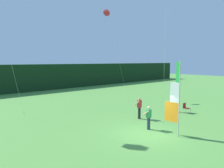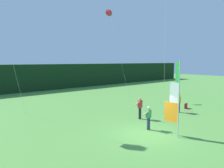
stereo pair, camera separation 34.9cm
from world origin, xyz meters
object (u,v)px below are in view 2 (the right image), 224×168
object	(u,v)px
person_far_left	(149,117)
folding_chair	(187,108)
kite_red_delta_2	(109,13)
person_mid_field	(140,108)
banner_flag	(174,100)
person_near_banner	(179,103)

from	to	relation	value
person_far_left	folding_chair	distance (m)	6.30
person_far_left	kite_red_delta_2	bearing A→B (deg)	60.51
person_mid_field	folding_chair	world-z (taller)	person_mid_field
kite_red_delta_2	folding_chair	bearing A→B (deg)	-91.48
banner_flag	person_far_left	size ratio (longest dim) A/B	2.92
person_mid_field	folding_chair	size ratio (longest dim) A/B	1.95
banner_flag	person_far_left	world-z (taller)	banner_flag
banner_flag	person_mid_field	world-z (taller)	banner_flag
folding_chair	person_near_banner	bearing A→B (deg)	109.15
person_near_banner	folding_chair	distance (m)	0.85
folding_chair	banner_flag	bearing A→B (deg)	-157.25
banner_flag	kite_red_delta_2	xyz separation A→B (m)	(6.37, 13.40, 8.23)
banner_flag	person_mid_field	size ratio (longest dim) A/B	2.70
folding_chair	person_mid_field	bearing A→B (deg)	161.44
person_mid_field	person_near_banner	bearing A→B (deg)	-10.80
person_mid_field	folding_chair	distance (m)	4.84
banner_flag	folding_chair	size ratio (longest dim) A/B	5.25
banner_flag	folding_chair	world-z (taller)	banner_flag
banner_flag	folding_chair	bearing A→B (deg)	22.75
person_near_banner	folding_chair	world-z (taller)	person_near_banner
person_mid_field	kite_red_delta_2	distance (m)	14.19
person_near_banner	person_far_left	world-z (taller)	person_near_banner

